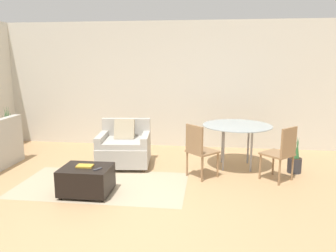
{
  "coord_description": "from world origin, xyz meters",
  "views": [
    {
      "loc": [
        1.17,
        -3.93,
        1.92
      ],
      "look_at": [
        0.45,
        1.82,
        0.75
      ],
      "focal_mm": 35.0,
      "sensor_mm": 36.0,
      "label": 1
    }
  ],
  "objects_px": {
    "armchair": "(124,147)",
    "potted_plant": "(9,140)",
    "ottoman": "(86,179)",
    "book_stack": "(85,166)",
    "dining_chair_near_left": "(199,148)",
    "potted_plant_small": "(295,161)",
    "tv_remote_primary": "(98,169)",
    "dining_chair_near_right": "(282,150)",
    "dining_table": "(237,129)"
  },
  "relations": [
    {
      "from": "book_stack",
      "to": "potted_plant",
      "type": "bearing_deg",
      "value": 141.62
    },
    {
      "from": "dining_table",
      "to": "dining_chair_near_right",
      "type": "xyz_separation_m",
      "value": [
        0.66,
        -0.66,
        -0.19
      ]
    },
    {
      "from": "dining_table",
      "to": "ottoman",
      "type": "bearing_deg",
      "value": -145.49
    },
    {
      "from": "dining_chair_near_left",
      "to": "potted_plant_small",
      "type": "distance_m",
      "value": 1.74
    },
    {
      "from": "potted_plant",
      "to": "dining_chair_near_right",
      "type": "height_order",
      "value": "potted_plant"
    },
    {
      "from": "ottoman",
      "to": "potted_plant_small",
      "type": "bearing_deg",
      "value": 22.74
    },
    {
      "from": "dining_table",
      "to": "dining_chair_near_left",
      "type": "xyz_separation_m",
      "value": [
        -0.66,
        -0.66,
        -0.19
      ]
    },
    {
      "from": "potted_plant",
      "to": "ottoman",
      "type": "bearing_deg",
      "value": -38.36
    },
    {
      "from": "tv_remote_primary",
      "to": "dining_chair_near_right",
      "type": "distance_m",
      "value": 2.87
    },
    {
      "from": "dining_chair_near_right",
      "to": "potted_plant_small",
      "type": "relative_size",
      "value": 1.37
    },
    {
      "from": "armchair",
      "to": "dining_chair_near_left",
      "type": "relative_size",
      "value": 1.11
    },
    {
      "from": "tv_remote_primary",
      "to": "dining_chair_near_left",
      "type": "distance_m",
      "value": 1.69
    },
    {
      "from": "tv_remote_primary",
      "to": "potted_plant_small",
      "type": "bearing_deg",
      "value": 25.23
    },
    {
      "from": "book_stack",
      "to": "dining_chair_near_right",
      "type": "xyz_separation_m",
      "value": [
        2.93,
        0.87,
        0.09
      ]
    },
    {
      "from": "potted_plant",
      "to": "dining_table",
      "type": "distance_m",
      "value": 4.7
    },
    {
      "from": "ottoman",
      "to": "dining_chair_near_left",
      "type": "height_order",
      "value": "dining_chair_near_left"
    },
    {
      "from": "armchair",
      "to": "tv_remote_primary",
      "type": "relative_size",
      "value": 7.27
    },
    {
      "from": "armchair",
      "to": "potted_plant",
      "type": "distance_m",
      "value": 2.68
    },
    {
      "from": "tv_remote_primary",
      "to": "dining_table",
      "type": "bearing_deg",
      "value": 38.35
    },
    {
      "from": "tv_remote_primary",
      "to": "dining_chair_near_right",
      "type": "relative_size",
      "value": 0.15
    },
    {
      "from": "ottoman",
      "to": "dining_table",
      "type": "bearing_deg",
      "value": 34.51
    },
    {
      "from": "armchair",
      "to": "dining_table",
      "type": "height_order",
      "value": "armchair"
    },
    {
      "from": "dining_chair_near_right",
      "to": "dining_chair_near_left",
      "type": "bearing_deg",
      "value": -180.0
    },
    {
      "from": "dining_table",
      "to": "dining_chair_near_left",
      "type": "relative_size",
      "value": 1.37
    },
    {
      "from": "armchair",
      "to": "dining_chair_near_right",
      "type": "bearing_deg",
      "value": -10.51
    },
    {
      "from": "book_stack",
      "to": "tv_remote_primary",
      "type": "distance_m",
      "value": 0.24
    },
    {
      "from": "potted_plant",
      "to": "potted_plant_small",
      "type": "xyz_separation_m",
      "value": [
        5.65,
        -0.56,
        -0.06
      ]
    },
    {
      "from": "dining_chair_near_right",
      "to": "potted_plant_small",
      "type": "height_order",
      "value": "dining_chair_near_right"
    },
    {
      "from": "ottoman",
      "to": "book_stack",
      "type": "relative_size",
      "value": 3.03
    },
    {
      "from": "book_stack",
      "to": "potted_plant_small",
      "type": "height_order",
      "value": "potted_plant_small"
    },
    {
      "from": "dining_chair_near_right",
      "to": "potted_plant",
      "type": "bearing_deg",
      "value": 169.05
    },
    {
      "from": "tv_remote_primary",
      "to": "potted_plant",
      "type": "xyz_separation_m",
      "value": [
        -2.62,
        1.99,
        -0.15
      ]
    },
    {
      "from": "potted_plant",
      "to": "dining_chair_near_right",
      "type": "relative_size",
      "value": 1.11
    },
    {
      "from": "armchair",
      "to": "potted_plant",
      "type": "relative_size",
      "value": 1.0
    },
    {
      "from": "ottoman",
      "to": "potted_plant_small",
      "type": "distance_m",
      "value": 3.51
    },
    {
      "from": "dining_chair_near_left",
      "to": "tv_remote_primary",
      "type": "bearing_deg",
      "value": -145.33
    },
    {
      "from": "ottoman",
      "to": "book_stack",
      "type": "bearing_deg",
      "value": 144.6
    },
    {
      "from": "tv_remote_primary",
      "to": "potted_plant_small",
      "type": "relative_size",
      "value": 0.21
    },
    {
      "from": "potted_plant_small",
      "to": "book_stack",
      "type": "bearing_deg",
      "value": -157.6
    },
    {
      "from": "potted_plant",
      "to": "dining_chair_near_left",
      "type": "distance_m",
      "value": 4.14
    },
    {
      "from": "ottoman",
      "to": "dining_chair_near_left",
      "type": "distance_m",
      "value": 1.84
    },
    {
      "from": "book_stack",
      "to": "potted_plant_small",
      "type": "xyz_separation_m",
      "value": [
        3.25,
        1.34,
        -0.22
      ]
    },
    {
      "from": "dining_table",
      "to": "potted_plant_small",
      "type": "bearing_deg",
      "value": -10.83
    },
    {
      "from": "tv_remote_primary",
      "to": "dining_table",
      "type": "height_order",
      "value": "dining_table"
    },
    {
      "from": "armchair",
      "to": "potted_plant_small",
      "type": "height_order",
      "value": "armchair"
    },
    {
      "from": "ottoman",
      "to": "armchair",
      "type": "bearing_deg",
      "value": 81.61
    },
    {
      "from": "potted_plant",
      "to": "tv_remote_primary",
      "type": "bearing_deg",
      "value": -37.19
    },
    {
      "from": "armchair",
      "to": "book_stack",
      "type": "relative_size",
      "value": 4.32
    },
    {
      "from": "ottoman",
      "to": "potted_plant",
      "type": "bearing_deg",
      "value": 141.64
    },
    {
      "from": "dining_chair_near_left",
      "to": "potted_plant",
      "type": "bearing_deg",
      "value": 165.57
    }
  ]
}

